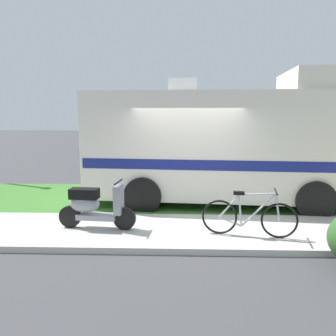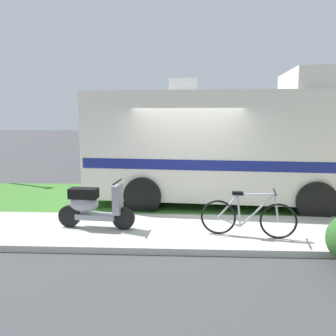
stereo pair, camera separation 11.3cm
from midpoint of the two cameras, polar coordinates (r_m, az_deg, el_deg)
name	(u,v)px [view 2 (the right image)]	position (r m, az deg, el deg)	size (l,w,h in m)	color
ground_plane	(186,217)	(8.02, 3.51, -8.15)	(80.00, 80.00, 0.00)	#424244
sidewalk	(187,232)	(6.86, 3.64, -10.65)	(24.00, 2.00, 0.12)	beige
grass_strip	(186,199)	(9.45, 3.40, -5.22)	(24.00, 3.40, 0.08)	#3D752D
motorhome_rv	(226,143)	(9.05, 10.01, 4.18)	(6.92, 3.16, 3.40)	silver
scooter	(93,205)	(6.92, -11.97, -6.15)	(1.56, 0.50, 0.97)	black
bicycle	(248,217)	(6.52, 13.68, -7.95)	(1.72, 0.52, 0.89)	black
pickup_truck_near	(216,150)	(13.61, 8.23, 2.98)	(5.81, 2.28, 1.76)	maroon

